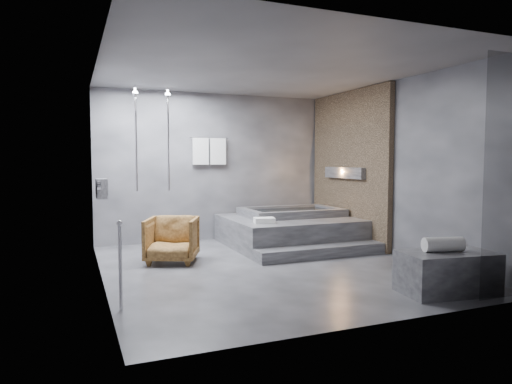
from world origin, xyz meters
name	(u,v)px	position (x,y,z in m)	size (l,w,h in m)	color
room	(285,147)	(0.40, 0.24, 1.73)	(5.00, 5.04, 2.82)	#313134
tub_deck	(289,231)	(1.05, 1.45, 0.25)	(2.20, 2.00, 0.50)	#373739
tub_step	(322,252)	(1.05, 0.27, 0.09)	(2.20, 0.36, 0.18)	#373739
concrete_bench	(447,272)	(1.40, -1.97, 0.24)	(1.06, 0.59, 0.48)	#2D2C2F
driftwood_chair	(172,240)	(-1.21, 0.82, 0.34)	(0.73, 0.75, 0.68)	#4A2D12
rolled_towel	(443,244)	(1.37, -1.93, 0.56)	(0.17, 0.17, 0.47)	silver
deck_towel	(264,220)	(0.34, 0.91, 0.54)	(0.33, 0.24, 0.09)	white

